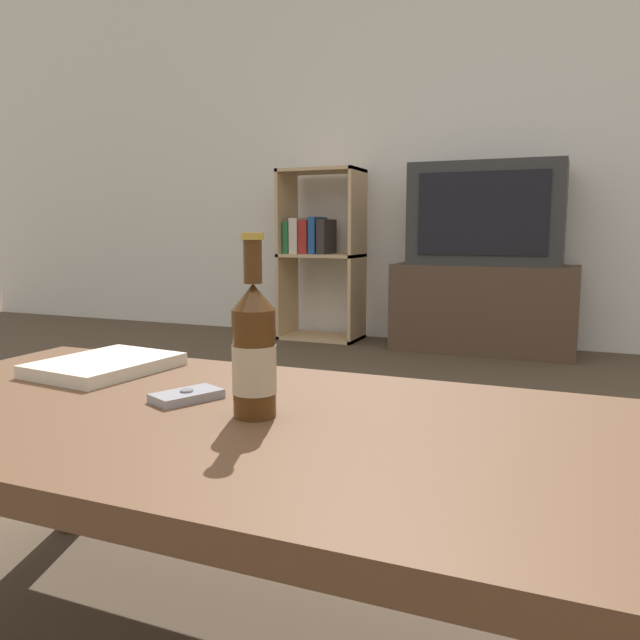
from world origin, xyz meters
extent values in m
cube|color=silver|center=(0.00, 3.02, 1.30)|extent=(8.00, 0.05, 2.60)
cube|color=brown|center=(0.00, 0.00, 0.39)|extent=(1.30, 0.63, 0.04)
cylinder|color=#492F1E|center=(-0.59, 0.26, 0.18)|extent=(0.07, 0.07, 0.37)
cube|color=#4C3828|center=(-0.03, 2.76, 0.24)|extent=(0.99, 0.38, 0.49)
cube|color=#2D2D2D|center=(-0.03, 2.76, 0.76)|extent=(0.81, 0.36, 0.55)
cube|color=black|center=(-0.03, 2.58, 0.76)|extent=(0.66, 0.01, 0.43)
cube|color=tan|center=(-1.26, 2.81, 0.52)|extent=(0.02, 0.30, 1.04)
cube|color=tan|center=(-0.79, 2.81, 0.52)|extent=(0.02, 0.30, 1.04)
cube|color=tan|center=(-1.02, 2.81, 0.01)|extent=(0.49, 0.30, 0.02)
cube|color=tan|center=(-1.02, 2.81, 0.52)|extent=(0.49, 0.30, 0.02)
cube|color=tan|center=(-1.02, 2.81, 1.03)|extent=(0.49, 0.30, 0.02)
cube|color=#236B38|center=(-1.22, 2.81, 0.63)|extent=(0.03, 0.21, 0.20)
cube|color=beige|center=(-1.17, 2.81, 0.64)|extent=(0.05, 0.21, 0.22)
cube|color=maroon|center=(-1.11, 2.81, 0.63)|extent=(0.06, 0.21, 0.21)
cube|color=navy|center=(-1.05, 2.81, 0.64)|extent=(0.04, 0.21, 0.22)
cube|color=#2D2828|center=(-0.99, 2.81, 0.64)|extent=(0.05, 0.21, 0.21)
cylinder|color=#47280F|center=(0.03, 0.00, 0.48)|extent=(0.06, 0.06, 0.16)
cylinder|color=tan|center=(0.03, 0.00, 0.48)|extent=(0.06, 0.06, 0.07)
cone|color=#47280F|center=(0.03, 0.00, 0.58)|extent=(0.06, 0.06, 0.04)
cylinder|color=#47280F|center=(0.03, 0.00, 0.63)|extent=(0.03, 0.03, 0.06)
cylinder|color=#B79333|center=(0.03, 0.00, 0.67)|extent=(0.03, 0.03, 0.01)
cube|color=gray|center=(-0.11, 0.03, 0.41)|extent=(0.10, 0.12, 0.01)
cylinder|color=slate|center=(-0.11, 0.03, 0.42)|extent=(0.02, 0.02, 0.00)
cube|color=beige|center=(-0.38, 0.15, 0.42)|extent=(0.22, 0.27, 0.02)
camera|label=1|loc=(0.45, -0.77, 0.67)|focal=35.00mm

